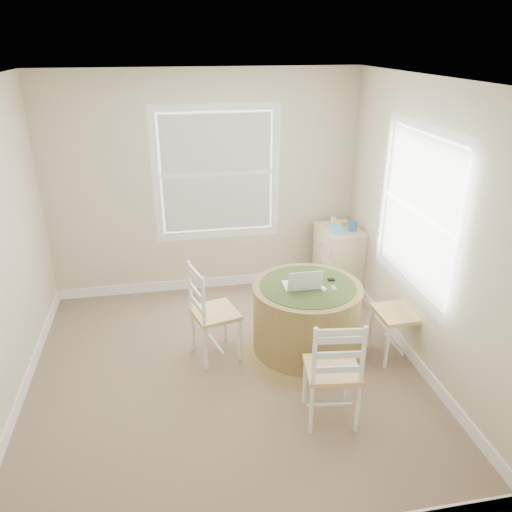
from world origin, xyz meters
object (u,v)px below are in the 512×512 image
object	(u,v)px
round_table	(306,317)
chair_right	(398,313)
laptop	(302,284)
chair_left	(215,313)
chair_near	(332,369)
corner_chest	(338,260)

from	to	relation	value
round_table	chair_right	distance (m)	0.87
chair_right	laptop	bearing A→B (deg)	-102.66
chair_right	chair_left	bearing A→B (deg)	-102.13
chair_near	laptop	bearing A→B (deg)	-81.96
chair_near	corner_chest	bearing A→B (deg)	-102.87
chair_right	laptop	xyz separation A→B (m)	(-0.91, 0.18, 0.30)
chair_left	chair_right	size ratio (longest dim) A/B	1.00
corner_chest	laptop	bearing A→B (deg)	-128.82
chair_near	laptop	distance (m)	0.96
laptop	corner_chest	distance (m)	1.53
chair_right	round_table	bearing A→B (deg)	-104.49
chair_near	corner_chest	distance (m)	2.30
chair_right	laptop	world-z (taller)	laptop
round_table	chair_right	world-z (taller)	chair_right
chair_left	chair_right	xyz separation A→B (m)	(1.72, -0.32, 0.00)
round_table	laptop	world-z (taller)	laptop
round_table	chair_left	xyz separation A→B (m)	(-0.87, 0.13, 0.07)
round_table	chair_near	xyz separation A→B (m)	(-0.05, -0.92, 0.07)
chair_left	chair_near	size ratio (longest dim) A/B	1.00
corner_chest	chair_left	bearing A→B (deg)	-151.56
chair_left	chair_near	distance (m)	1.33
round_table	corner_chest	xyz separation A→B (m)	(0.74, 1.24, 0.00)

